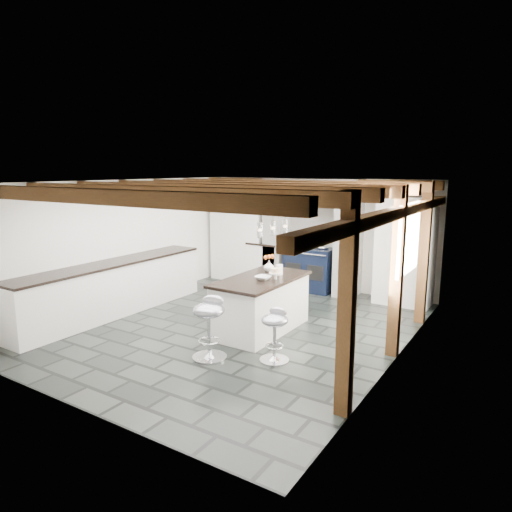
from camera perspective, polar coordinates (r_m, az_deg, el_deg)
The scene contains 6 objects.
ground at distance 7.42m, azimuth -2.33°, elevation -8.80°, with size 6.00×6.00×0.00m, color black.
room_shell at distance 8.62m, azimuth -0.40°, elevation 1.33°, with size 6.00×6.03×6.00m.
range_cooker at distance 9.53m, azimuth 6.79°, elevation -1.50°, with size 1.00×0.63×0.99m.
kitchen_island at distance 7.12m, azimuth 0.67°, elevation -5.96°, with size 0.91×1.72×1.13m.
bar_stool_near at distance 6.01m, azimuth 2.37°, elevation -9.04°, with size 0.39×0.39×0.72m.
bar_stool_far at distance 6.09m, azimuth -5.87°, elevation -7.98°, with size 0.54×0.54×0.86m.
Camera 1 is at (3.96, -5.75, 2.49)m, focal length 32.00 mm.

